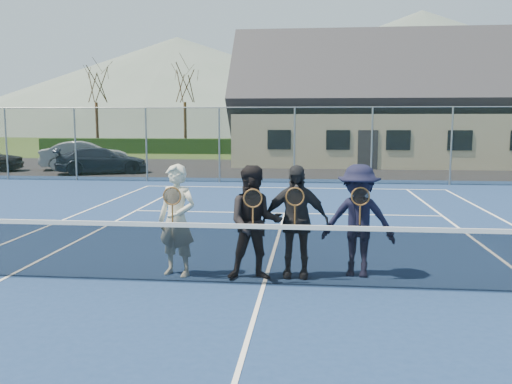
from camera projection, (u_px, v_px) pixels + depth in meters
ground at (298, 169)px, 27.94m from camera, size 220.00×220.00×0.00m
court_surface at (264, 286)px, 8.22m from camera, size 30.00×30.00×0.02m
tarmac_carpark at (222, 168)px, 28.35m from camera, size 40.00×12.00×0.01m
hedge_row at (303, 147)px, 39.69m from camera, size 40.00×1.20×1.10m
hill_west at (178, 85)px, 103.25m from camera, size 110.00×110.00×18.00m
hill_centre at (420, 73)px, 98.36m from camera, size 120.00×120.00×22.00m
car_b at (85, 155)px, 27.49m from camera, size 4.58×2.99×1.43m
car_c at (102, 161)px, 25.39m from camera, size 4.56×3.21×1.23m
court_markings at (264, 285)px, 8.22m from camera, size 11.03×23.83×0.01m
tennis_net at (264, 252)px, 8.15m from camera, size 11.68×0.08×1.10m
perimeter_fence at (294, 145)px, 21.33m from camera, size 30.07×0.07×3.02m
clubhouse at (371, 94)px, 30.94m from camera, size 15.60×8.20×7.70m
tree_a at (95, 77)px, 41.63m from camera, size 3.20×3.20×7.77m
tree_b at (184, 76)px, 40.91m from camera, size 3.20×3.20×7.77m
tree_c at (331, 75)px, 39.78m from camera, size 3.20×3.20×7.77m
tree_d at (472, 74)px, 38.75m from camera, size 3.20×3.20×7.77m
player_a at (177, 220)px, 8.65m from camera, size 0.76×0.62×1.80m
player_b at (255, 223)px, 8.42m from camera, size 0.96×0.80×1.80m
player_c at (295, 221)px, 8.59m from camera, size 1.07×0.52×1.80m
player_d at (358, 221)px, 8.62m from camera, size 1.27×0.88×1.80m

